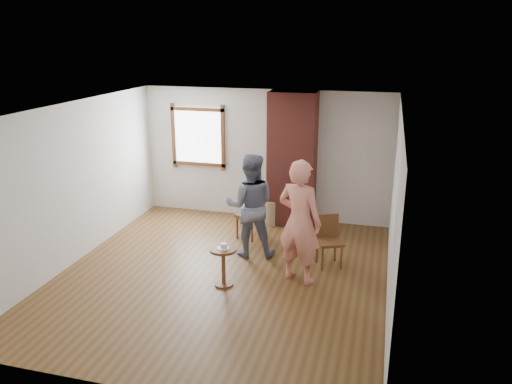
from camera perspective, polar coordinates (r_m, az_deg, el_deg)
ground at (r=7.94m, az=-3.88°, el=-9.46°), size 5.50×5.50×0.00m
room_shell at (r=7.87m, az=-3.12°, el=4.38°), size 5.04×5.52×2.62m
brick_chimney at (r=9.62m, az=4.15°, el=3.70°), size 0.90×0.50×2.60m
stoneware_crock at (r=9.91m, az=1.75°, el=-2.24°), size 0.50×0.50×0.49m
dark_pot at (r=10.09m, az=-1.19°, el=-2.86°), size 0.19×0.19×0.15m
dining_chair_left at (r=9.18m, az=-0.45°, el=-2.18°), size 0.53×0.53×0.88m
dining_chair_right at (r=8.17m, az=8.26°, el=-5.16°), size 0.52×0.52×0.83m
side_table at (r=7.47m, az=-3.75°, el=-7.82°), size 0.40×0.40×0.60m
cake_plate at (r=7.39m, az=-3.78°, el=-6.41°), size 0.18×0.18×0.01m
cake_slice at (r=7.37m, az=-3.71°, el=-6.18°), size 0.08×0.07×0.06m
man at (r=8.30m, az=-0.67°, el=-1.54°), size 1.00×0.86×1.76m
person_pink at (r=7.42m, az=5.00°, el=-3.41°), size 0.80×0.65×1.90m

